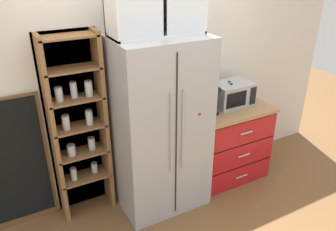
{
  "coord_description": "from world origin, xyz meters",
  "views": [
    {
      "loc": [
        -1.33,
        -2.64,
        2.44
      ],
      "look_at": [
        0.1,
        0.01,
        0.99
      ],
      "focal_mm": 35.87,
      "sensor_mm": 36.0,
      "label": 1
    }
  ],
  "objects": [
    {
      "name": "counter_cabinet",
      "position": [
        0.91,
        0.05,
        0.45
      ],
      "size": [
        0.89,
        0.64,
        0.9
      ],
      "color": "red",
      "rests_on": "ground"
    },
    {
      "name": "microwave",
      "position": [
        0.96,
        0.1,
        1.03
      ],
      "size": [
        0.44,
        0.33,
        0.26
      ],
      "color": "#ADAFB5",
      "rests_on": "counter_cabinet"
    },
    {
      "name": "chalkboard_menu",
      "position": [
        -1.34,
        0.33,
        0.68
      ],
      "size": [
        0.6,
        0.04,
        1.35
      ],
      "color": "brown",
      "rests_on": "ground"
    },
    {
      "name": "bottle_green",
      "position": [
        0.91,
        0.06,
        1.02
      ],
      "size": [
        0.07,
        0.07,
        0.28
      ],
      "color": "#285B33",
      "rests_on": "counter_cabinet"
    },
    {
      "name": "bottle_clear",
      "position": [
        0.91,
        0.1,
        1.02
      ],
      "size": [
        0.07,
        0.07,
        0.29
      ],
      "color": "silver",
      "rests_on": "counter_cabinet"
    },
    {
      "name": "coffee_maker",
      "position": [
        0.59,
        0.05,
        1.05
      ],
      "size": [
        0.17,
        0.2,
        0.31
      ],
      "color": "black",
      "rests_on": "counter_cabinet"
    },
    {
      "name": "wall_back_cream",
      "position": [
        0.0,
        0.4,
        1.27
      ],
      "size": [
        5.08,
        0.1,
        2.55
      ],
      "primitive_type": "cube",
      "color": "silver",
      "rests_on": "ground"
    },
    {
      "name": "mug_cream",
      "position": [
        1.27,
        0.09,
        0.94
      ],
      "size": [
        0.12,
        0.09,
        0.09
      ],
      "color": "silver",
      "rests_on": "counter_cabinet"
    },
    {
      "name": "refrigerator",
      "position": [
        0.0,
        0.01,
        0.9
      ],
      "size": [
        0.88,
        0.7,
        1.79
      ],
      "color": "#ADAFB5",
      "rests_on": "ground"
    },
    {
      "name": "ground_plane",
      "position": [
        0.0,
        0.0,
        0.0
      ],
      "size": [
        10.79,
        10.79,
        0.0
      ],
      "primitive_type": "plane",
      "color": "brown"
    },
    {
      "name": "pantry_shelf_column",
      "position": [
        -0.74,
        0.29,
        0.96
      ],
      "size": [
        0.56,
        0.28,
        1.86
      ],
      "color": "brown",
      "rests_on": "ground"
    }
  ]
}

